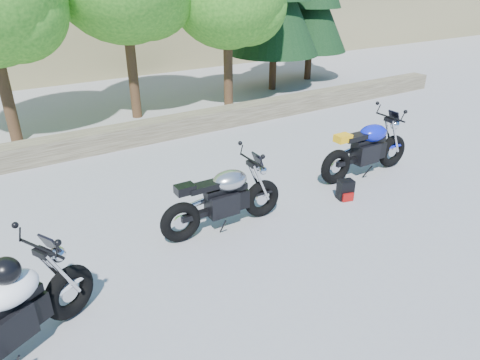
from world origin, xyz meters
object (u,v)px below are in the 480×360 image
at_px(silver_bike, 224,199).
at_px(white_bike, 4,316).
at_px(blue_bike, 367,149).
at_px(backpack, 345,190).

distance_m(silver_bike, white_bike, 3.49).
height_order(white_bike, blue_bike, white_bike).
height_order(white_bike, backpack, white_bike).
xyz_separation_m(silver_bike, blue_bike, (3.55, 0.22, 0.03)).
bearing_deg(white_bike, blue_bike, -16.84).
relative_size(silver_bike, blue_bike, 0.94).
distance_m(white_bike, blue_bike, 6.99).
distance_m(silver_bike, backpack, 2.47).
bearing_deg(blue_bike, backpack, -151.35).
bearing_deg(silver_bike, blue_bike, 5.14).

